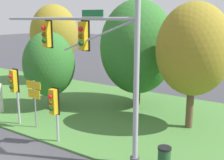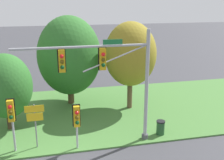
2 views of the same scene
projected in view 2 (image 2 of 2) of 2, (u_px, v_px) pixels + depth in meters
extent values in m
cube|color=#477A38|center=(56.00, 115.00, 21.36)|extent=(48.00, 11.50, 0.10)
cylinder|color=#9EA0A5|center=(147.00, 87.00, 16.69)|extent=(0.22, 0.22, 6.83)
cylinder|color=#4C4C51|center=(145.00, 136.00, 17.62)|extent=(0.40, 0.40, 0.30)
cylinder|color=#9EA0A5|center=(82.00, 47.00, 15.16)|extent=(7.55, 0.14, 0.14)
cylinder|color=#9EA0A5|center=(116.00, 58.00, 15.76)|extent=(3.80, 0.08, 1.48)
cube|color=gold|center=(103.00, 59.00, 15.61)|extent=(0.34, 0.28, 1.22)
cube|color=black|center=(102.00, 59.00, 15.75)|extent=(0.46, 0.04, 1.34)
sphere|color=red|center=(103.00, 54.00, 15.35)|extent=(0.22, 0.22, 0.22)
sphere|color=#51420C|center=(103.00, 60.00, 15.44)|extent=(0.22, 0.22, 0.22)
sphere|color=#0C4219|center=(103.00, 65.00, 15.52)|extent=(0.22, 0.22, 0.22)
cube|color=gold|center=(62.00, 61.00, 15.12)|extent=(0.34, 0.28, 1.22)
cube|color=black|center=(62.00, 60.00, 15.27)|extent=(0.46, 0.04, 1.34)
sphere|color=red|center=(62.00, 56.00, 14.87)|extent=(0.22, 0.22, 0.22)
sphere|color=#51420C|center=(62.00, 62.00, 14.95)|extent=(0.22, 0.22, 0.22)
sphere|color=#0C4219|center=(62.00, 67.00, 15.04)|extent=(0.22, 0.22, 0.22)
cube|color=#196B33|center=(113.00, 42.00, 15.41)|extent=(1.10, 0.04, 0.28)
cylinder|color=#9EA0A5|center=(77.00, 127.00, 16.19)|extent=(0.12, 0.12, 2.65)
cube|color=gold|center=(77.00, 116.00, 15.78)|extent=(0.34, 0.28, 1.22)
cube|color=black|center=(76.00, 115.00, 15.93)|extent=(0.46, 0.04, 1.34)
sphere|color=red|center=(77.00, 113.00, 15.53)|extent=(0.22, 0.22, 0.22)
sphere|color=#51420C|center=(77.00, 118.00, 15.62)|extent=(0.22, 0.22, 0.22)
sphere|color=#0C4219|center=(77.00, 123.00, 15.70)|extent=(0.22, 0.22, 0.22)
cylinder|color=#9EA0A5|center=(13.00, 126.00, 15.80)|extent=(0.12, 0.12, 3.13)
cube|color=gold|center=(11.00, 111.00, 15.33)|extent=(0.34, 0.28, 1.22)
cube|color=black|center=(11.00, 110.00, 15.48)|extent=(0.46, 0.04, 1.34)
sphere|color=red|center=(10.00, 107.00, 15.08)|extent=(0.22, 0.22, 0.22)
sphere|color=#51420C|center=(10.00, 112.00, 15.16)|extent=(0.22, 0.22, 0.22)
sphere|color=#0C4219|center=(11.00, 117.00, 15.25)|extent=(0.22, 0.22, 0.22)
cylinder|color=slate|center=(36.00, 126.00, 16.29)|extent=(0.08, 0.08, 2.69)
cube|color=gold|center=(34.00, 109.00, 15.95)|extent=(1.09, 0.03, 0.41)
cube|color=gold|center=(35.00, 117.00, 16.09)|extent=(0.92, 0.03, 0.48)
cylinder|color=#423021|center=(9.00, 114.00, 18.70)|extent=(0.34, 0.34, 2.08)
ellipsoid|color=#2D6B28|center=(6.00, 86.00, 18.14)|extent=(3.41, 3.41, 4.26)
cylinder|color=#4C3823|center=(71.00, 88.00, 23.24)|extent=(0.51, 0.51, 2.65)
ellipsoid|color=#2D6B28|center=(69.00, 56.00, 22.47)|extent=(5.08, 5.08, 6.35)
cylinder|color=brown|center=(130.00, 88.00, 22.18)|extent=(0.40, 0.40, 3.28)
ellipsoid|color=olive|center=(130.00, 54.00, 21.41)|extent=(3.97, 3.97, 4.96)
cylinder|color=#234C28|center=(160.00, 128.00, 18.10)|extent=(0.52, 0.52, 0.85)
cylinder|color=black|center=(161.00, 121.00, 17.96)|extent=(0.56, 0.56, 0.08)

